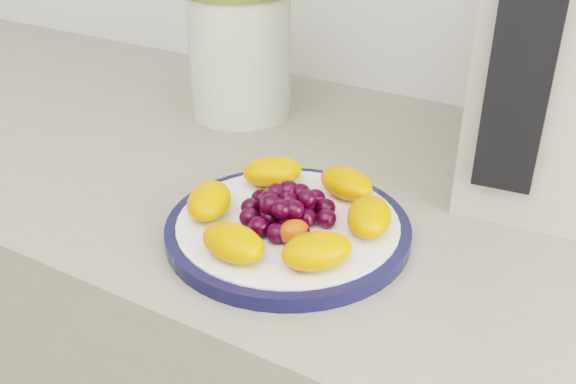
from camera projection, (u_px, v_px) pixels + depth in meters
The scene contains 5 objects.
plate_rim at pixel (288, 229), 0.64m from camera, with size 0.25×0.25×0.01m, color #0E1134.
plate_face at pixel (288, 228), 0.64m from camera, with size 0.22×0.22×0.02m, color white.
canister at pixel (240, 55), 0.90m from camera, with size 0.14×0.14×0.17m, color #435E0E.
appliance_panel at pixel (522, 67), 0.58m from camera, with size 0.06×0.02×0.25m, color black.
fruit_plate at pixel (291, 211), 0.63m from camera, with size 0.21×0.21×0.03m.
Camera 1 is at (0.22, 0.59, 1.25)m, focal length 40.00 mm.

